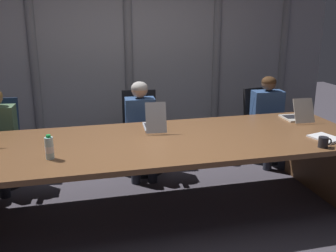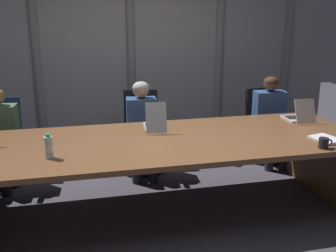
% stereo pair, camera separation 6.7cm
% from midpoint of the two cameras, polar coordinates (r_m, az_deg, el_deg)
% --- Properties ---
extents(ground_plane, '(12.52, 12.52, 0.00)m').
position_cam_midpoint_polar(ground_plane, '(4.13, -0.54, -11.90)').
color(ground_plane, '#47424C').
extents(conference_table, '(4.08, 1.37, 0.74)m').
position_cam_midpoint_polar(conference_table, '(3.88, -0.57, -4.01)').
color(conference_table, brown).
rests_on(conference_table, ground_plane).
extents(curtain_backdrop, '(6.26, 0.17, 2.64)m').
position_cam_midpoint_polar(curtain_backdrop, '(5.77, -5.19, 10.00)').
color(curtain_backdrop, '#9999A0').
rests_on(curtain_backdrop, ground_plane).
extents(laptop_left_mid, '(0.25, 0.46, 0.32)m').
position_cam_midpoint_polar(laptop_left_mid, '(4.16, -1.49, 0.34)').
color(laptop_left_mid, '#A8ADB7').
rests_on(laptop_left_mid, conference_table).
extents(laptop_center, '(0.25, 0.42, 0.28)m').
position_cam_midpoint_polar(laptop_center, '(4.74, 18.86, 1.37)').
color(laptop_center, beige).
rests_on(laptop_center, conference_table).
extents(office_chair_left_end, '(0.60, 0.60, 0.98)m').
position_cam_midpoint_polar(office_chair_left_end, '(5.02, -22.78, -3.39)').
color(office_chair_left_end, navy).
rests_on(office_chair_left_end, ground_plane).
extents(office_chair_left_mid, '(0.60, 0.60, 0.99)m').
position_cam_midpoint_polar(office_chair_left_mid, '(5.00, -3.43, -2.13)').
color(office_chair_left_mid, black).
rests_on(office_chair_left_mid, ground_plane).
extents(office_chair_center, '(0.60, 0.60, 0.95)m').
position_cam_midpoint_polar(office_chair_center, '(5.52, 14.35, -0.95)').
color(office_chair_center, black).
rests_on(office_chair_center, ground_plane).
extents(person_left_mid, '(0.40, 0.56, 1.15)m').
position_cam_midpoint_polar(person_left_mid, '(4.75, -3.39, 0.51)').
color(person_left_mid, '#335184').
rests_on(person_left_mid, ground_plane).
extents(person_center, '(0.44, 0.57, 1.14)m').
position_cam_midpoint_polar(person_center, '(5.30, 15.19, 1.59)').
color(person_center, '#335184').
rests_on(person_center, ground_plane).
extents(water_bottle_secondary, '(0.07, 0.07, 0.21)m').
position_cam_midpoint_polar(water_bottle_secondary, '(3.47, -16.49, -3.01)').
color(water_bottle_secondary, silver).
rests_on(water_bottle_secondary, conference_table).
extents(coffee_mug_near, '(0.14, 0.09, 0.10)m').
position_cam_midpoint_polar(coffee_mug_near, '(3.88, 22.26, -2.31)').
color(coffee_mug_near, black).
rests_on(coffee_mug_near, conference_table).
extents(spiral_notepad, '(0.29, 0.35, 0.03)m').
position_cam_midpoint_polar(spiral_notepad, '(4.15, 22.64, -1.78)').
color(spiral_notepad, silver).
rests_on(spiral_notepad, conference_table).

